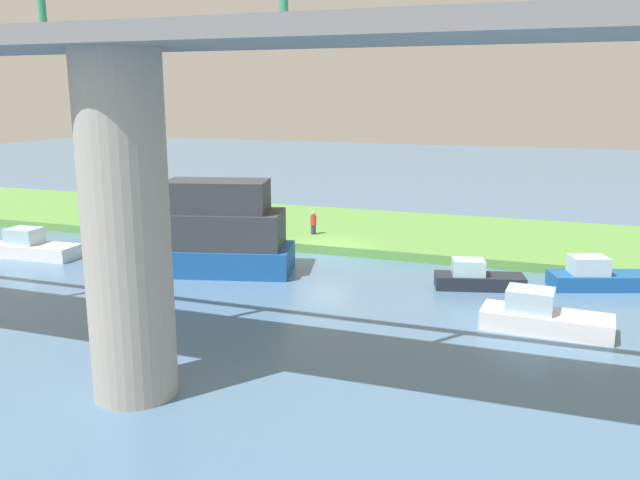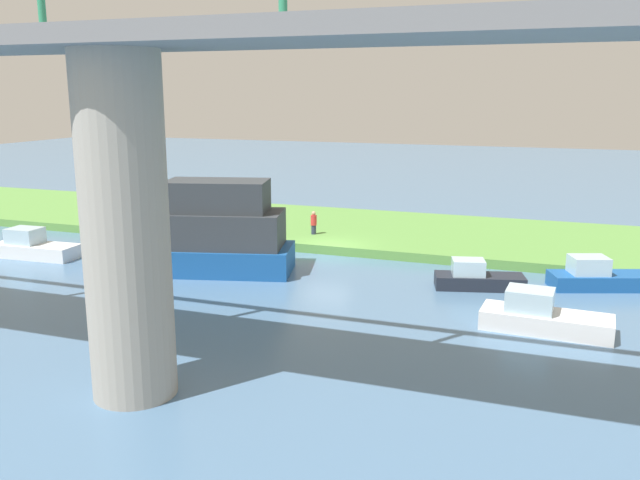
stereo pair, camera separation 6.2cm
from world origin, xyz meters
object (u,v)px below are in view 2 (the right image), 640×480
at_px(mooring_post, 275,226).
at_px(motorboat_red, 597,277).
at_px(bridge_pylon, 126,230).
at_px(person_on_bank, 314,223).
at_px(houseboat_blue, 200,235).
at_px(riverboat_paddlewheel, 477,278).
at_px(skiff_small, 33,247).
at_px(pontoon_yellow, 542,317).

relative_size(mooring_post, motorboat_red, 0.20).
relative_size(bridge_pylon, mooring_post, 10.67).
distance_m(bridge_pylon, person_on_bank, 21.35).
distance_m(houseboat_blue, motorboat_red, 19.00).
xyz_separation_m(riverboat_paddlewheel, skiff_small, (23.45, 2.31, 0.09)).
xyz_separation_m(mooring_post, pontoon_yellow, (-15.56, 10.48, -0.40)).
bearing_deg(skiff_small, houseboat_blue, -176.62).
bearing_deg(pontoon_yellow, bridge_pylon, 40.88).
height_order(motorboat_red, pontoon_yellow, pontoon_yellow).
relative_size(person_on_bank, riverboat_paddlewheel, 0.33).
xyz_separation_m(bridge_pylon, skiff_small, (15.24, -12.26, -4.41)).
height_order(bridge_pylon, motorboat_red, bridge_pylon).
bearing_deg(houseboat_blue, mooring_post, -96.72).
relative_size(bridge_pylon, motorboat_red, 2.08).
relative_size(person_on_bank, pontoon_yellow, 0.29).
relative_size(riverboat_paddlewheel, skiff_small, 0.88).
xyz_separation_m(bridge_pylon, houseboat_blue, (5.21, -12.85, -3.11)).
bearing_deg(riverboat_paddlewheel, bridge_pylon, 60.61).
bearing_deg(motorboat_red, bridge_pylon, 50.76).
distance_m(bridge_pylon, riverboat_paddlewheel, 17.32).
relative_size(bridge_pylon, riverboat_paddlewheel, 2.34).
bearing_deg(houseboat_blue, pontoon_yellow, 169.18).
xyz_separation_m(person_on_bank, pontoon_yellow, (-13.37, 11.19, -0.64)).
height_order(skiff_small, pontoon_yellow, skiff_small).
distance_m(bridge_pylon, skiff_small, 20.05).
distance_m(mooring_post, houseboat_blue, 7.44).
relative_size(houseboat_blue, riverboat_paddlewheel, 2.44).
xyz_separation_m(bridge_pylon, riverboat_paddlewheel, (-8.21, -14.57, -4.50)).
height_order(mooring_post, pontoon_yellow, pontoon_yellow).
distance_m(person_on_bank, pontoon_yellow, 17.45).
height_order(bridge_pylon, riverboat_paddlewheel, bridge_pylon).
bearing_deg(bridge_pylon, houseboat_blue, -67.94).
bearing_deg(skiff_small, motorboat_red, -171.74).
height_order(riverboat_paddlewheel, pontoon_yellow, pontoon_yellow).
relative_size(houseboat_blue, skiff_small, 2.14).
height_order(person_on_bank, skiff_small, person_on_bank).
distance_m(mooring_post, riverboat_paddlewheel, 13.76).
bearing_deg(pontoon_yellow, person_on_bank, -39.93).
bearing_deg(pontoon_yellow, motorboat_red, -108.11).
height_order(motorboat_red, skiff_small, skiff_small).
bearing_deg(riverboat_paddlewheel, skiff_small, 5.63).
distance_m(motorboat_red, pontoon_yellow, 7.06).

